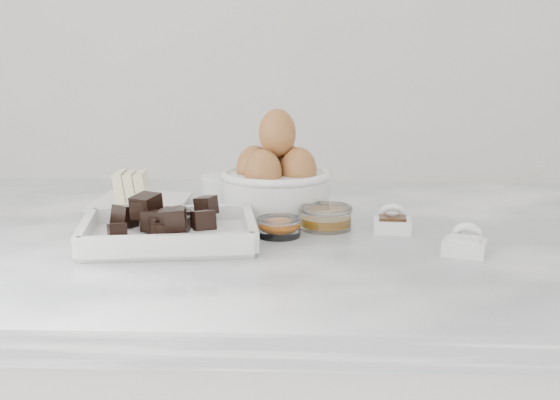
{
  "coord_description": "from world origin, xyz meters",
  "views": [
    {
      "loc": [
        0.06,
        -1.11,
        1.22
      ],
      "look_at": [
        0.02,
        0.03,
        0.98
      ],
      "focal_mm": 50.0,
      "sensor_mm": 36.0,
      "label": 1
    }
  ],
  "objects_px": {
    "butter_plate": "(139,197)",
    "egg_bowl": "(276,181)",
    "honey_bowl": "(325,217)",
    "vanilla_spoon": "(392,222)",
    "sugar_ramekin": "(225,189)",
    "salt_spoon": "(465,243)",
    "chocolate_dish": "(169,226)",
    "zest_bowl": "(279,226)"
  },
  "relations": [
    {
      "from": "salt_spoon",
      "to": "vanilla_spoon",
      "type": "bearing_deg",
      "value": 126.07
    },
    {
      "from": "zest_bowl",
      "to": "sugar_ramekin",
      "type": "bearing_deg",
      "value": 114.97
    },
    {
      "from": "egg_bowl",
      "to": "chocolate_dish",
      "type": "bearing_deg",
      "value": -128.01
    },
    {
      "from": "sugar_ramekin",
      "to": "zest_bowl",
      "type": "height_order",
      "value": "sugar_ramekin"
    },
    {
      "from": "vanilla_spoon",
      "to": "sugar_ramekin",
      "type": "bearing_deg",
      "value": 145.87
    },
    {
      "from": "egg_bowl",
      "to": "vanilla_spoon",
      "type": "height_order",
      "value": "egg_bowl"
    },
    {
      "from": "sugar_ramekin",
      "to": "chocolate_dish",
      "type": "bearing_deg",
      "value": -100.81
    },
    {
      "from": "chocolate_dish",
      "to": "zest_bowl",
      "type": "xyz_separation_m",
      "value": [
        0.15,
        0.04,
        -0.01
      ]
    },
    {
      "from": "honey_bowl",
      "to": "zest_bowl",
      "type": "distance_m",
      "value": 0.08
    },
    {
      "from": "egg_bowl",
      "to": "honey_bowl",
      "type": "bearing_deg",
      "value": -49.26
    },
    {
      "from": "butter_plate",
      "to": "egg_bowl",
      "type": "xyz_separation_m",
      "value": [
        0.23,
        -0.04,
        0.04
      ]
    },
    {
      "from": "sugar_ramekin",
      "to": "egg_bowl",
      "type": "height_order",
      "value": "egg_bowl"
    },
    {
      "from": "chocolate_dish",
      "to": "vanilla_spoon",
      "type": "xyz_separation_m",
      "value": [
        0.32,
        0.08,
        -0.01
      ]
    },
    {
      "from": "egg_bowl",
      "to": "salt_spoon",
      "type": "height_order",
      "value": "egg_bowl"
    },
    {
      "from": "sugar_ramekin",
      "to": "salt_spoon",
      "type": "distance_m",
      "value": 0.46
    },
    {
      "from": "zest_bowl",
      "to": "salt_spoon",
      "type": "height_order",
      "value": "salt_spoon"
    },
    {
      "from": "butter_plate",
      "to": "chocolate_dish",
      "type": "bearing_deg",
      "value": -67.93
    },
    {
      "from": "honey_bowl",
      "to": "salt_spoon",
      "type": "xyz_separation_m",
      "value": [
        0.18,
        -0.13,
        -0.0
      ]
    },
    {
      "from": "honey_bowl",
      "to": "chocolate_dish",
      "type": "bearing_deg",
      "value": -157.48
    },
    {
      "from": "sugar_ramekin",
      "to": "egg_bowl",
      "type": "xyz_separation_m",
      "value": [
        0.09,
        -0.08,
        0.03
      ]
    },
    {
      "from": "egg_bowl",
      "to": "vanilla_spoon",
      "type": "xyz_separation_m",
      "value": [
        0.17,
        -0.1,
        -0.04
      ]
    },
    {
      "from": "egg_bowl",
      "to": "honey_bowl",
      "type": "distance_m",
      "value": 0.12
    },
    {
      "from": "egg_bowl",
      "to": "zest_bowl",
      "type": "bearing_deg",
      "value": -85.78
    },
    {
      "from": "honey_bowl",
      "to": "egg_bowl",
      "type": "bearing_deg",
      "value": 130.74
    },
    {
      "from": "butter_plate",
      "to": "vanilla_spoon",
      "type": "xyz_separation_m",
      "value": [
        0.4,
        -0.14,
        -0.01
      ]
    },
    {
      "from": "chocolate_dish",
      "to": "zest_bowl",
      "type": "relative_size",
      "value": 4.0
    },
    {
      "from": "chocolate_dish",
      "to": "vanilla_spoon",
      "type": "bearing_deg",
      "value": 14.21
    },
    {
      "from": "vanilla_spoon",
      "to": "salt_spoon",
      "type": "bearing_deg",
      "value": -53.93
    },
    {
      "from": "zest_bowl",
      "to": "vanilla_spoon",
      "type": "distance_m",
      "value": 0.17
    },
    {
      "from": "egg_bowl",
      "to": "zest_bowl",
      "type": "relative_size",
      "value": 2.73
    },
    {
      "from": "chocolate_dish",
      "to": "honey_bowl",
      "type": "relative_size",
      "value": 3.21
    },
    {
      "from": "chocolate_dish",
      "to": "zest_bowl",
      "type": "distance_m",
      "value": 0.16
    },
    {
      "from": "egg_bowl",
      "to": "salt_spoon",
      "type": "xyz_separation_m",
      "value": [
        0.26,
        -0.22,
        -0.04
      ]
    },
    {
      "from": "egg_bowl",
      "to": "zest_bowl",
      "type": "distance_m",
      "value": 0.14
    },
    {
      "from": "sugar_ramekin",
      "to": "salt_spoon",
      "type": "xyz_separation_m",
      "value": [
        0.35,
        -0.3,
        -0.01
      ]
    },
    {
      "from": "egg_bowl",
      "to": "salt_spoon",
      "type": "distance_m",
      "value": 0.34
    },
    {
      "from": "butter_plate",
      "to": "salt_spoon",
      "type": "bearing_deg",
      "value": -27.38
    },
    {
      "from": "sugar_ramekin",
      "to": "honey_bowl",
      "type": "relative_size",
      "value": 0.98
    },
    {
      "from": "egg_bowl",
      "to": "vanilla_spoon",
      "type": "bearing_deg",
      "value": -29.73
    },
    {
      "from": "sugar_ramekin",
      "to": "honey_bowl",
      "type": "distance_m",
      "value": 0.24
    },
    {
      "from": "zest_bowl",
      "to": "vanilla_spoon",
      "type": "relative_size",
      "value": 0.95
    },
    {
      "from": "sugar_ramekin",
      "to": "vanilla_spoon",
      "type": "bearing_deg",
      "value": -34.13
    }
  ]
}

